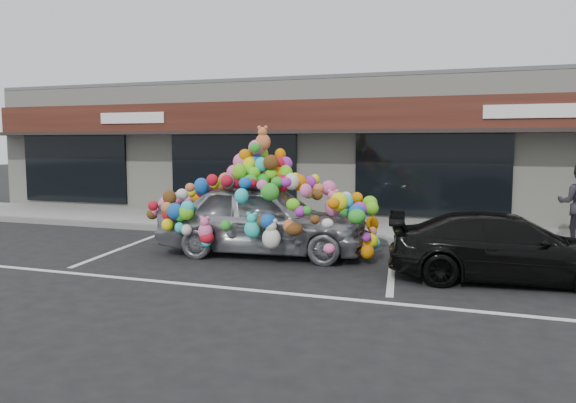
% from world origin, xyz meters
% --- Properties ---
extents(ground, '(90.00, 90.00, 0.00)m').
position_xyz_m(ground, '(0.00, 0.00, 0.00)').
color(ground, black).
rests_on(ground, ground).
extents(shop_building, '(24.00, 7.20, 4.31)m').
position_xyz_m(shop_building, '(0.00, 8.44, 2.16)').
color(shop_building, beige).
rests_on(shop_building, ground).
extents(sidewalk, '(26.00, 3.00, 0.15)m').
position_xyz_m(sidewalk, '(0.00, 4.00, 0.07)').
color(sidewalk, gray).
rests_on(sidewalk, ground).
extents(kerb, '(26.00, 0.18, 0.16)m').
position_xyz_m(kerb, '(0.00, 2.50, 0.07)').
color(kerb, slate).
rests_on(kerb, ground).
extents(parking_stripe_left, '(0.73, 4.37, 0.01)m').
position_xyz_m(parking_stripe_left, '(-3.20, 0.20, 0.00)').
color(parking_stripe_left, silver).
rests_on(parking_stripe_left, ground).
extents(parking_stripe_mid, '(0.73, 4.37, 0.01)m').
position_xyz_m(parking_stripe_mid, '(2.80, 0.20, 0.00)').
color(parking_stripe_mid, silver).
rests_on(parking_stripe_mid, ground).
extents(lane_line, '(14.00, 0.12, 0.01)m').
position_xyz_m(lane_line, '(2.00, -2.30, 0.00)').
color(lane_line, silver).
rests_on(lane_line, ground).
extents(toy_car, '(3.19, 4.86, 2.74)m').
position_xyz_m(toy_car, '(0.06, 0.47, 0.93)').
color(toy_car, '#A0A6AA').
rests_on(toy_car, ground).
extents(black_sedan, '(2.14, 4.15, 1.15)m').
position_xyz_m(black_sedan, '(4.81, -0.28, 0.58)').
color(black_sedan, black).
rests_on(black_sedan, ground).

